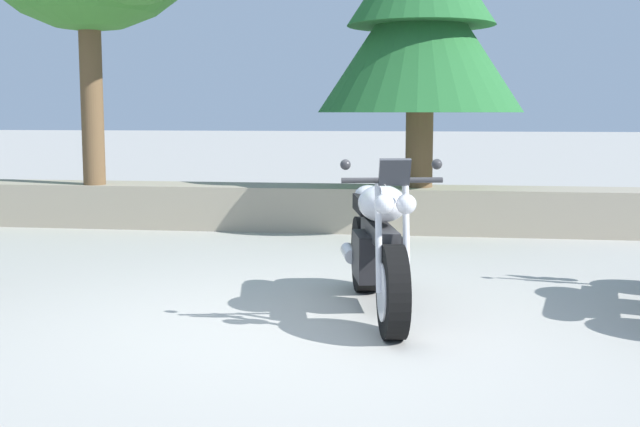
% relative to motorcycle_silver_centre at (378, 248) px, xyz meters
% --- Properties ---
extents(ground_plane, '(120.00, 120.00, 0.00)m').
position_rel_motorcycle_silver_centre_xyz_m(ground_plane, '(-0.49, -0.56, -0.49)').
color(ground_plane, '#A3A099').
extents(stone_wall, '(36.00, 0.80, 0.55)m').
position_rel_motorcycle_silver_centre_xyz_m(stone_wall, '(-0.49, 4.24, -0.21)').
color(stone_wall, gray).
rests_on(stone_wall, ground).
extents(motorcycle_silver_centre, '(0.81, 2.05, 1.18)m').
position_rel_motorcycle_silver_centre_xyz_m(motorcycle_silver_centre, '(0.00, 0.00, 0.00)').
color(motorcycle_silver_centre, black).
rests_on(motorcycle_silver_centre, ground).
extents(pine_tree_mid_right, '(2.50, 2.50, 3.32)m').
position_rel_motorcycle_silver_centre_xyz_m(pine_tree_mid_right, '(0.18, 4.27, 2.13)').
color(pine_tree_mid_right, brown).
rests_on(pine_tree_mid_right, stone_wall).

